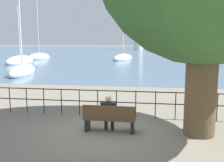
% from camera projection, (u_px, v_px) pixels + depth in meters
% --- Properties ---
extents(ground_plane, '(1000.00, 1000.00, 0.00)m').
position_uv_depth(ground_plane, '(110.00, 131.00, 8.11)').
color(ground_plane, gray).
extents(harbor_water, '(600.00, 300.00, 0.01)m').
position_uv_depth(harbor_water, '(148.00, 48.00, 163.26)').
color(harbor_water, slate).
rests_on(harbor_water, ground_plane).
extents(park_bench, '(1.68, 0.45, 0.90)m').
position_uv_depth(park_bench, '(109.00, 119.00, 7.99)').
color(park_bench, brown).
rests_on(park_bench, ground_plane).
extents(seated_person_left, '(0.47, 0.35, 1.19)m').
position_uv_depth(seated_person_left, '(108.00, 111.00, 8.04)').
color(seated_person_left, black).
rests_on(seated_person_left, ground_plane).
extents(promenade_railing, '(10.45, 0.04, 1.05)m').
position_uv_depth(promenade_railing, '(116.00, 99.00, 9.64)').
color(promenade_railing, black).
rests_on(promenade_railing, ground_plane).
extents(sailboat_0, '(2.03, 6.94, 8.75)m').
position_uv_depth(sailboat_0, '(20.00, 61.00, 36.26)').
color(sailboat_0, white).
rests_on(sailboat_0, ground_plane).
extents(sailboat_1, '(3.61, 6.01, 13.11)m').
position_uv_depth(sailboat_1, '(39.00, 57.00, 46.29)').
color(sailboat_1, white).
rests_on(sailboat_1, ground_plane).
extents(sailboat_3, '(3.37, 7.07, 9.07)m').
position_uv_depth(sailboat_3, '(22.00, 71.00, 23.54)').
color(sailboat_3, white).
rests_on(sailboat_3, ground_plane).
extents(sailboat_4, '(3.84, 7.97, 11.65)m').
position_uv_depth(sailboat_4, '(123.00, 58.00, 44.47)').
color(sailboat_4, white).
rests_on(sailboat_4, ground_plane).
extents(harbor_lighthouse, '(4.44, 4.44, 20.72)m').
position_uv_depth(harbor_lighthouse, '(138.00, 30.00, 122.50)').
color(harbor_lighthouse, white).
rests_on(harbor_lighthouse, ground_plane).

